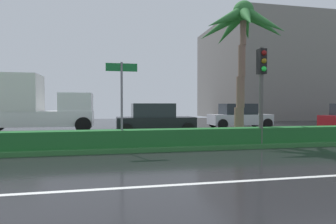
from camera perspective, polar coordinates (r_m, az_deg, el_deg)
name	(u,v)px	position (r m, az deg, el deg)	size (l,w,h in m)	color
ground_plane	(113,143)	(12.76, -11.09, -6.21)	(90.00, 42.00, 0.10)	black
near_lane_divider_stripe	(116,188)	(5.89, -10.43, -14.87)	(81.00, 0.14, 0.01)	white
median_strip	(113,144)	(11.76, -11.05, -6.26)	(85.50, 4.00, 0.15)	#2D6B33
median_hedge	(113,138)	(10.32, -10.98, -5.25)	(76.50, 0.70, 0.60)	#1E6028
palm_tree_centre_left	(242,29)	(13.39, 14.68, 15.89)	(4.19, 4.11, 6.05)	brown
traffic_signal_median_right	(262,77)	(11.53, 18.32, 6.64)	(0.28, 0.43, 3.71)	#4C4C47
street_name_sign	(122,93)	(10.14, -9.29, 3.86)	(1.10, 0.08, 3.00)	slate
box_truck_lead	(37,106)	(18.92, -24.78, 1.04)	(6.40, 2.64, 3.46)	white
car_in_traffic_second	(155,119)	(15.83, -2.70, -1.50)	(4.30, 2.02, 1.72)	black
car_in_traffic_third	(239,116)	(20.76, 14.09, -0.83)	(4.30, 2.02, 1.72)	silver
building_far_right	(277,72)	(39.24, 21.00, 7.44)	(16.55, 14.80, 11.54)	slate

